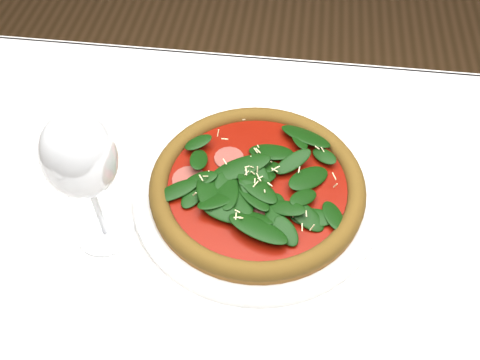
# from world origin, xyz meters

# --- Properties ---
(dining_table) EXTENTS (1.21, 0.81, 0.75)m
(dining_table) POSITION_xyz_m (0.00, 0.00, 0.65)
(dining_table) COLOR silver
(dining_table) RESTS_ON ground
(plate) EXTENTS (0.38, 0.38, 0.02)m
(plate) POSITION_xyz_m (-0.03, 0.06, 0.76)
(plate) COLOR white
(plate) RESTS_ON dining_table
(pizza) EXTENTS (0.42, 0.42, 0.04)m
(pizza) POSITION_xyz_m (-0.03, 0.06, 0.78)
(pizza) COLOR #A06726
(pizza) RESTS_ON plate
(wine_glass) EXTENTS (0.09, 0.09, 0.23)m
(wine_glass) POSITION_xyz_m (-0.24, -0.03, 0.91)
(wine_glass) COLOR silver
(wine_glass) RESTS_ON dining_table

